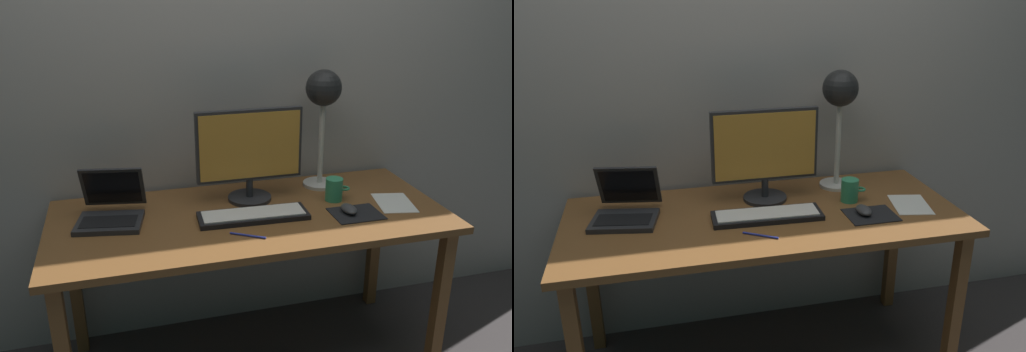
# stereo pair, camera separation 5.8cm
# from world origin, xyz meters

# --- Properties ---
(back_wall) EXTENTS (4.80, 0.06, 2.60)m
(back_wall) POSITION_xyz_m (0.00, 0.40, 1.30)
(back_wall) COLOR #A8A099
(back_wall) RESTS_ON ground
(desk) EXTENTS (1.60, 0.70, 0.74)m
(desk) POSITION_xyz_m (0.00, 0.00, 0.66)
(desk) COLOR brown
(desk) RESTS_ON ground
(monitor) EXTENTS (0.45, 0.19, 0.40)m
(monitor) POSITION_xyz_m (0.03, 0.14, 0.96)
(monitor) COLOR #28282B
(monitor) RESTS_ON desk
(keyboard_main) EXTENTS (0.45, 0.16, 0.03)m
(keyboard_main) POSITION_xyz_m (0.00, -0.05, 0.75)
(keyboard_main) COLOR black
(keyboard_main) RESTS_ON desk
(laptop) EXTENTS (0.29, 0.30, 0.20)m
(laptop) POSITION_xyz_m (-0.54, 0.10, 0.80)
(laptop) COLOR #28282B
(laptop) RESTS_ON desk
(desk_lamp) EXTENTS (0.16, 0.16, 0.53)m
(desk_lamp) POSITION_xyz_m (0.39, 0.22, 1.15)
(desk_lamp) COLOR beige
(desk_lamp) RESTS_ON desk
(mousepad) EXTENTS (0.20, 0.16, 0.00)m
(mousepad) POSITION_xyz_m (0.41, -0.12, 0.74)
(mousepad) COLOR black
(mousepad) RESTS_ON desk
(mouse) EXTENTS (0.06, 0.10, 0.03)m
(mouse) POSITION_xyz_m (0.39, -0.11, 0.76)
(mouse) COLOR #38383A
(mouse) RESTS_ON mousepad
(coffee_mug) EXTENTS (0.11, 0.07, 0.10)m
(coffee_mug) POSITION_xyz_m (0.38, 0.04, 0.79)
(coffee_mug) COLOR #339966
(coffee_mug) RESTS_ON desk
(paper_sheet_near_mouse) EXTENTS (0.19, 0.24, 0.00)m
(paper_sheet_near_mouse) POSITION_xyz_m (0.62, -0.06, 0.74)
(paper_sheet_near_mouse) COLOR white
(paper_sheet_near_mouse) RESTS_ON desk
(pen) EXTENTS (0.12, 0.08, 0.01)m
(pen) POSITION_xyz_m (-0.06, -0.19, 0.74)
(pen) COLOR #2633A5
(pen) RESTS_ON desk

